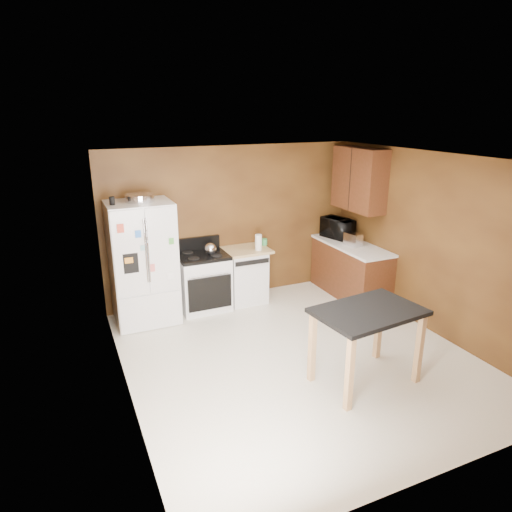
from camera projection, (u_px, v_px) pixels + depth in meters
floor at (297, 356)px, 5.87m from camera, size 4.50×4.50×0.00m
ceiling at (304, 159)px, 5.09m from camera, size 4.50×4.50×0.00m
wall_back at (233, 224)px, 7.44m from camera, size 4.20×0.00×4.20m
wall_front at (442, 352)px, 3.52m from camera, size 4.20×0.00×4.20m
wall_left at (121, 292)px, 4.67m from camera, size 0.00×4.50×4.50m
wall_right at (434, 245)px, 6.29m from camera, size 0.00×4.50×4.50m
roasting_pan at (140, 198)px, 6.37m from camera, size 0.41×0.41×0.10m
pen_cup at (112, 201)px, 6.14m from camera, size 0.07×0.07×0.11m
kettle at (210, 249)px, 6.97m from camera, size 0.19×0.19×0.19m
paper_towel at (258, 242)px, 7.23m from camera, size 0.12×0.12×0.25m
green_canister at (264, 242)px, 7.52m from camera, size 0.12×0.12×0.11m
toaster at (353, 239)px, 7.44m from camera, size 0.22×0.31×0.21m
microwave at (338, 229)px, 7.88m from camera, size 0.52×0.65×0.31m
refrigerator at (143, 263)px, 6.61m from camera, size 0.90×0.80×1.80m
gas_range at (203, 281)px, 7.15m from camera, size 0.76×0.68×1.10m
dishwasher at (245, 275)px, 7.45m from camera, size 0.78×0.63×0.89m
right_cabinets at (353, 243)px, 7.58m from camera, size 0.63×1.58×2.45m
island at (368, 321)px, 5.12m from camera, size 1.26×0.91×0.91m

